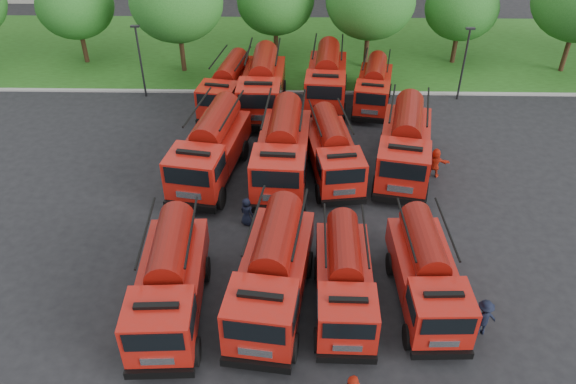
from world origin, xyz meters
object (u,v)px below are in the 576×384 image
object	(u,v)px
fire_truck_7	(405,144)
fire_truck_10	(326,78)
fire_truck_2	(344,279)
firefighter_0	(443,341)
fire_truck_3	(427,274)
fire_truck_5	(283,149)
fire_truck_8	(228,86)
firefighter_3	(479,332)
fire_truck_6	(332,151)
fire_truck_11	(374,86)
firefighter_4	(247,224)
firefighter_2	(457,326)
firefighter_5	(432,176)
fire_truck_4	(211,148)
fire_truck_0	(170,282)
fire_truck_9	(262,85)
fire_truck_1	(273,272)

from	to	relation	value
fire_truck_7	fire_truck_10	xyz separation A→B (m)	(-4.03, 8.84, -0.05)
fire_truck_2	firefighter_0	bearing A→B (deg)	-24.58
fire_truck_3	fire_truck_5	bearing A→B (deg)	121.76
fire_truck_8	firefighter_3	xyz separation A→B (m)	(12.10, -19.37, -1.56)
fire_truck_6	firefighter_3	xyz separation A→B (m)	(5.46, -11.22, -1.55)
fire_truck_11	firefighter_4	distance (m)	15.23
firefighter_0	firefighter_2	xyz separation A→B (m)	(0.72, 0.78, 0.00)
fire_truck_11	firefighter_5	xyz separation A→B (m)	(2.54, -8.60, -1.45)
fire_truck_4	firefighter_5	bearing A→B (deg)	10.74
fire_truck_0	firefighter_0	bearing A→B (deg)	-10.28
firefighter_4	firefighter_3	bearing A→B (deg)	-177.89
fire_truck_10	firefighter_5	bearing A→B (deg)	-53.93
fire_truck_2	firefighter_0	size ratio (longest dim) A/B	3.72
fire_truck_2	fire_truck_8	bearing A→B (deg)	111.37
fire_truck_7	fire_truck_8	distance (m)	13.12
fire_truck_5	firefighter_3	size ratio (longest dim) A/B	4.65
fire_truck_6	fire_truck_9	xyz separation A→B (m)	(-4.31, 8.01, 0.23)
fire_truck_4	firefighter_0	xyz separation A→B (m)	(10.60, -11.50, -1.78)
firefighter_5	fire_truck_5	bearing A→B (deg)	16.63
fire_truck_4	firefighter_5	size ratio (longest dim) A/B	4.68
fire_truck_7	firefighter_5	xyz separation A→B (m)	(1.69, -0.49, -1.77)
fire_truck_7	firefighter_0	size ratio (longest dim) A/B	4.59
fire_truck_1	firefighter_0	xyz separation A→B (m)	(6.81, -1.94, -1.73)
fire_truck_0	fire_truck_8	distance (m)	18.44
fire_truck_10	fire_truck_2	bearing A→B (deg)	-85.31
fire_truck_5	fire_truck_7	distance (m)	6.81
fire_truck_3	firefighter_2	xyz separation A→B (m)	(1.20, -1.40, -1.53)
fire_truck_7	firefighter_3	xyz separation A→B (m)	(1.43, -11.74, -1.77)
fire_truck_3	firefighter_2	bearing A→B (deg)	-51.41
fire_truck_5	fire_truck_6	size ratio (longest dim) A/B	1.14
firefighter_5	fire_truck_8	bearing A→B (deg)	-18.68
fire_truck_4	fire_truck_6	world-z (taller)	fire_truck_4
fire_truck_11	fire_truck_9	bearing A→B (deg)	-165.05
fire_truck_0	fire_truck_6	xyz separation A→B (m)	(7.00, 10.28, -0.11)
fire_truck_6	fire_truck_11	world-z (taller)	fire_truck_6
fire_truck_2	fire_truck_3	bearing A→B (deg)	6.49
firefighter_4	fire_truck_7	bearing A→B (deg)	-112.87
fire_truck_0	fire_truck_9	distance (m)	18.49
fire_truck_10	firefighter_2	distance (m)	20.85
fire_truck_8	fire_truck_10	world-z (taller)	fire_truck_10
fire_truck_2	fire_truck_9	bearing A→B (deg)	104.69
firefighter_3	fire_truck_10	bearing A→B (deg)	-83.36
firefighter_2	fire_truck_7	bearing A→B (deg)	10.73
fire_truck_0	firefighter_5	xyz separation A→B (m)	(12.72, 10.31, -1.66)
fire_truck_4	fire_truck_7	xyz separation A→B (m)	(10.70, 0.70, -0.01)
fire_truck_2	firefighter_4	distance (m)	7.10
fire_truck_5	firefighter_0	world-z (taller)	fire_truck_5
fire_truck_3	fire_truck_9	bearing A→B (deg)	111.84
firefighter_2	fire_truck_0	bearing A→B (deg)	94.56
fire_truck_2	fire_truck_11	distance (m)	18.72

